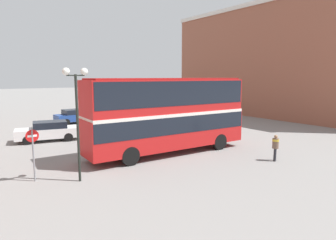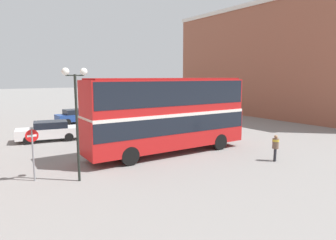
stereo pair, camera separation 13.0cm
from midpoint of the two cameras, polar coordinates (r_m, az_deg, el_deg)
ground_plane at (r=19.55m, az=-5.65°, el=-6.52°), size 240.00×240.00×0.00m
building_row_right at (r=43.26m, az=21.32°, el=10.34°), size 12.17×29.03×13.88m
double_decker_bus at (r=19.24m, az=0.20°, el=1.77°), size 11.01×2.78×4.89m
pedestrian_foreground at (r=18.87m, az=19.98°, el=-4.53°), size 0.53×0.53×1.57m
parked_car_kerb_near at (r=25.14m, az=-21.60°, el=-1.93°), size 4.94×2.72×1.53m
parked_car_kerb_far at (r=33.68m, az=-16.94°, el=0.74°), size 4.32×2.11×1.50m
street_lamp_twin_globe at (r=14.51m, az=-16.89°, el=3.91°), size 1.18×0.34×5.38m
no_entry_sign at (r=15.63m, az=-24.17°, el=-4.71°), size 0.60×0.08×2.51m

